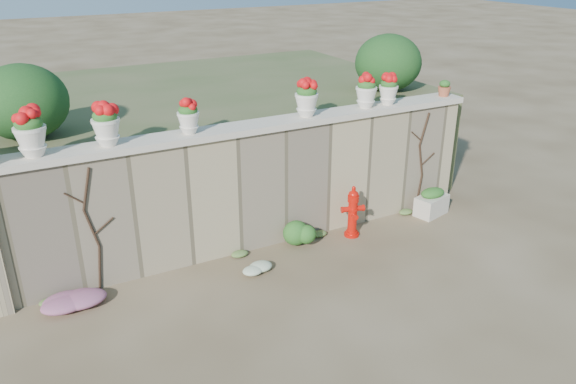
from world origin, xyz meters
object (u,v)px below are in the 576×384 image
urn_pot_0 (30,133)px  terracotta_pot (444,89)px  fire_hydrant (353,211)px  planter_box (432,202)px

urn_pot_0 → terracotta_pot: 7.03m
urn_pot_0 → terracotta_pot: urn_pot_0 is taller
urn_pot_0 → terracotta_pot: size_ratio=2.26×
fire_hydrant → planter_box: fire_hydrant is taller
fire_hydrant → planter_box: bearing=16.0°
fire_hydrant → terracotta_pot: size_ratio=3.23×
planter_box → urn_pot_0: urn_pot_0 is taller
fire_hydrant → urn_pot_0: bearing=-171.2°
fire_hydrant → planter_box: 1.81m
terracotta_pot → planter_box: bearing=-133.3°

